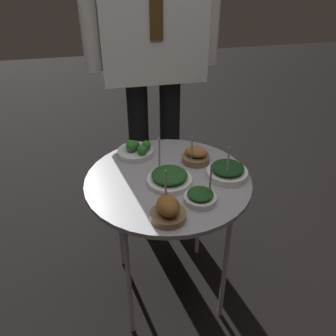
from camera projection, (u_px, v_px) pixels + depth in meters
ground_plane at (168, 286)px, 1.79m from camera, size 8.00×8.00×0.00m
serving_cart at (168, 188)px, 1.48m from camera, size 0.65×0.65×0.63m
bowl_roast_front_center at (196, 156)px, 1.55m from camera, size 0.12×0.12×0.13m
bowl_spinach_center at (170, 178)px, 1.42m from camera, size 0.17×0.17×0.18m
bowl_roast_near_rim at (168, 210)px, 1.24m from camera, size 0.12×0.12×0.17m
bowl_broccoli_back_left at (136, 150)px, 1.60m from camera, size 0.15×0.15×0.07m
bowl_spinach_front_right at (200, 197)px, 1.32m from camera, size 0.12×0.12×0.16m
bowl_spinach_front_left at (227, 171)px, 1.46m from camera, size 0.16×0.16×0.16m
waiter_figure at (152, 26)px, 1.68m from camera, size 0.63×0.24×1.70m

